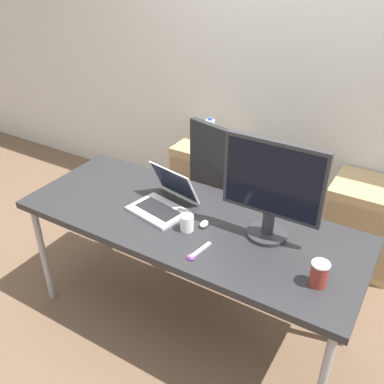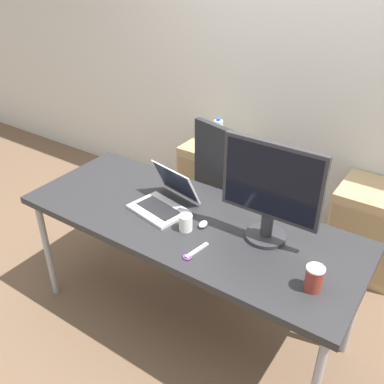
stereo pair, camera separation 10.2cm
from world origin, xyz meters
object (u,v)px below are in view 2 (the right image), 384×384
Objects in this scene: cabinet_right at (370,230)px; laptop_center at (164,200)px; monitor at (271,190)px; office_chair at (238,213)px; coffee_cup_brown at (314,278)px; mouse at (203,224)px; coffee_cup_white at (186,223)px; water_bottle at (218,133)px; cabinet_left at (216,181)px.

laptop_center reaches higher than cabinet_right.
office_chair is at bearing 128.14° from monitor.
mouse is at bearing 169.30° from coffee_cup_brown.
water_bottle is at bearing 113.88° from coffee_cup_white.
cabinet_right is at bearing 59.54° from coffee_cup_white.
coffee_cup_white is (0.54, -1.21, 0.49)m from cabinet_left.
monitor is (-0.34, -1.04, 0.72)m from cabinet_right.
mouse is at bearing -119.71° from cabinet_right.
cabinet_right is 1.31m from monitor.
office_chair is 3.04× the size of laptop_center.
cabinet_left is 1.75× the size of laptop_center.
cabinet_right is at bearing 0.00° from cabinet_left.
coffee_cup_white is at bearing -83.94° from office_chair.
monitor is at bearing 5.91° from laptop_center.
coffee_cup_white is at bearing -120.46° from cabinet_right.
cabinet_right is 5.37× the size of coffee_cup_brown.
coffee_cup_white is (-0.71, -1.21, 0.49)m from cabinet_right.
coffee_cup_brown is at bearing -33.94° from monitor.
coffee_cup_brown is at bearing -90.57° from cabinet_right.
mouse is at bearing -78.24° from office_chair.
coffee_cup_white is 0.70m from coffee_cup_brown.
laptop_center is 4.19× the size of coffee_cup_white.
mouse is at bearing -62.36° from water_bottle.
water_bottle reaches higher than mouse.
monitor is 0.42m from mouse.
coffee_cup_brown is (1.23, -1.26, 0.08)m from water_bottle.
cabinet_right is 1.36m from coffee_cup_brown.
cabinet_left is at bearing 113.92° from coffee_cup_white.
cabinet_right is at bearing 71.94° from monitor.
cabinet_left is 5.37× the size of coffee_cup_brown.
coffee_cup_white is (0.54, -1.21, 0.06)m from water_bottle.
office_chair reaches higher than cabinet_right.
cabinet_right is 7.34× the size of coffee_cup_white.
laptop_center is 0.29m from mouse.
monitor is at bearing -48.85° from cabinet_left.
water_bottle is (0.00, 0.00, 0.43)m from cabinet_left.
monitor reaches higher than coffee_cup_white.
mouse is at bearing -62.31° from cabinet_left.
cabinet_left is 1.37m from mouse.
mouse is 0.69× the size of coffee_cup_white.
monitor is at bearing -108.06° from cabinet_right.
office_chair is 0.76m from laptop_center.
mouse is at bearing 48.90° from coffee_cup_white.
mouse is at bearing -162.28° from monitor.
water_bottle is (-0.46, 0.47, 0.32)m from office_chair.
monitor is 4.39× the size of coffee_cup_brown.
mouse is (-0.65, -1.14, 0.46)m from cabinet_right.
coffee_cup_brown is (0.64, -0.12, 0.04)m from mouse.
water_bottle is at bearing 134.37° from office_chair.
office_chair is at bearing 134.40° from coffee_cup_brown.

